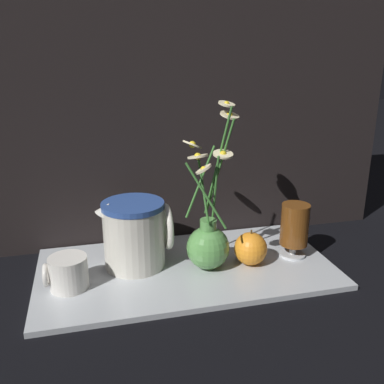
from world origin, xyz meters
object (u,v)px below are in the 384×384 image
(ceramic_pitcher, at_px, (135,232))
(orange_fruit, at_px, (251,249))
(vase_with_flowers, at_px, (208,239))
(yellow_mug, at_px, (67,273))
(tea_glass, at_px, (295,226))

(ceramic_pitcher, xyz_separation_m, orange_fruit, (0.25, -0.06, -0.04))
(vase_with_flowers, distance_m, orange_fruit, 0.10)
(yellow_mug, xyz_separation_m, ceramic_pitcher, (0.15, 0.06, 0.05))
(vase_with_flowers, bearing_deg, ceramic_pitcher, 162.17)
(tea_glass, distance_m, orange_fruit, 0.12)
(vase_with_flowers, distance_m, tea_glass, 0.21)
(yellow_mug, height_order, tea_glass, tea_glass)
(orange_fruit, bearing_deg, yellow_mug, -179.01)
(orange_fruit, bearing_deg, vase_with_flowers, 175.08)
(yellow_mug, xyz_separation_m, tea_glass, (0.51, 0.02, 0.04))
(yellow_mug, bearing_deg, vase_with_flowers, 2.90)
(tea_glass, bearing_deg, vase_with_flowers, -178.51)
(vase_with_flowers, distance_m, ceramic_pitcher, 0.16)
(vase_with_flowers, relative_size, tea_glass, 2.82)
(vase_with_flowers, height_order, yellow_mug, vase_with_flowers)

